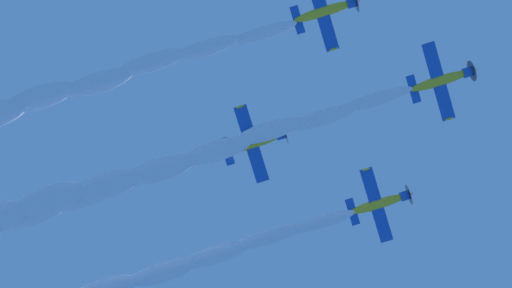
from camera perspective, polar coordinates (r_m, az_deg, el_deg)
name	(u,v)px	position (r m, az deg, el deg)	size (l,w,h in m)	color
airplane_lead	(442,80)	(78.25, 14.80, 5.01)	(8.66, 7.73, 2.36)	gold
airplane_left_wingman	(380,203)	(79.93, 9.99, -4.75)	(8.66, 7.70, 2.39)	gold
airplane_right_wingman	(326,11)	(77.46, 5.67, 10.65)	(8.66, 7.69, 2.47)	gold
airplane_slot_tail	(255,142)	(75.93, -0.05, 0.12)	(8.66, 7.74, 2.37)	gold
smoke_trail_lead	(86,190)	(77.45, -13.61, -3.61)	(8.30, 57.60, 4.60)	white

